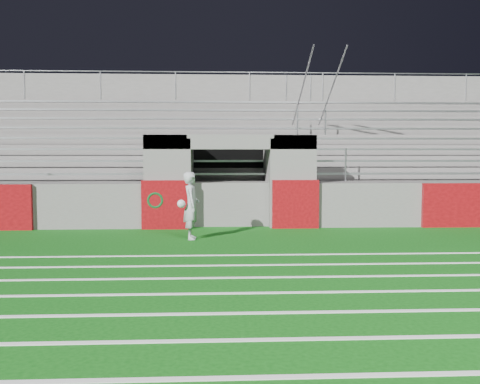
{
  "coord_description": "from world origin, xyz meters",
  "views": [
    {
      "loc": [
        -0.47,
        -11.76,
        2.05
      ],
      "look_at": [
        0.2,
        1.8,
        1.1
      ],
      "focal_mm": 40.0,
      "sensor_mm": 36.0,
      "label": 1
    }
  ],
  "objects": [
    {
      "name": "stadium_structure",
      "position": [
        0.0,
        7.97,
        1.49
      ],
      "size": [
        26.0,
        8.48,
        5.42
      ],
      "color": "#5F5C5A",
      "rests_on": "ground"
    },
    {
      "name": "ground",
      "position": [
        0.0,
        0.0,
        0.0
      ],
      "size": [
        90.0,
        90.0,
        0.0
      ],
      "primitive_type": "plane",
      "color": "#0C4D0E",
      "rests_on": "ground"
    },
    {
      "name": "field_markings",
      "position": [
        0.0,
        -5.0,
        0.01
      ],
      "size": [
        28.0,
        8.09,
        0.01
      ],
      "color": "white",
      "rests_on": "ground"
    },
    {
      "name": "hose_coil",
      "position": [
        -2.07,
        2.93,
        0.79
      ],
      "size": [
        0.55,
        0.15,
        0.55
      ],
      "color": "#0D421B",
      "rests_on": "ground"
    },
    {
      "name": "goalkeeper_with_ball",
      "position": [
        -1.02,
        1.16,
        0.82
      ],
      "size": [
        0.54,
        0.62,
        1.64
      ],
      "color": "#A8ABB2",
      "rests_on": "ground"
    }
  ]
}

